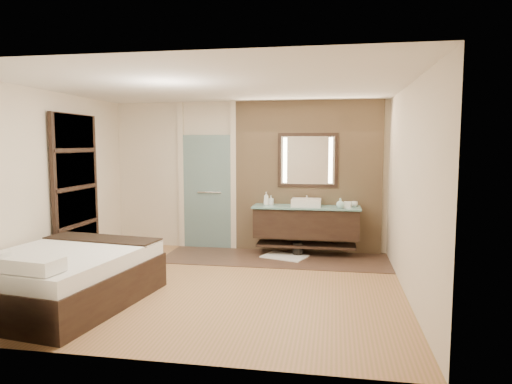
% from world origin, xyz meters
% --- Properties ---
extents(floor, '(5.00, 5.00, 0.00)m').
position_xyz_m(floor, '(0.00, 0.00, 0.00)').
color(floor, olive).
rests_on(floor, ground).
extents(tile_strip, '(3.80, 1.30, 0.01)m').
position_xyz_m(tile_strip, '(0.60, 1.60, 0.01)').
color(tile_strip, '#3E2D22').
rests_on(tile_strip, floor).
extents(stone_wall, '(2.60, 0.08, 2.70)m').
position_xyz_m(stone_wall, '(1.10, 2.21, 1.35)').
color(stone_wall, tan).
rests_on(stone_wall, floor).
extents(vanity, '(1.85, 0.55, 0.88)m').
position_xyz_m(vanity, '(1.10, 1.92, 0.58)').
color(vanity, black).
rests_on(vanity, stone_wall).
extents(mirror_unit, '(1.06, 0.04, 0.96)m').
position_xyz_m(mirror_unit, '(1.10, 2.16, 1.65)').
color(mirror_unit, black).
rests_on(mirror_unit, stone_wall).
extents(frosted_door, '(1.10, 0.12, 2.70)m').
position_xyz_m(frosted_door, '(-0.75, 2.20, 1.14)').
color(frosted_door, '#9CC6C6').
rests_on(frosted_door, floor).
extents(shoji_partition, '(0.06, 1.20, 2.40)m').
position_xyz_m(shoji_partition, '(-2.43, 0.60, 1.21)').
color(shoji_partition, black).
rests_on(shoji_partition, floor).
extents(bed, '(1.92, 2.27, 0.79)m').
position_xyz_m(bed, '(-1.65, -1.03, 0.33)').
color(bed, black).
rests_on(bed, floor).
extents(bath_mat, '(0.84, 0.71, 0.02)m').
position_xyz_m(bath_mat, '(0.75, 1.69, 0.02)').
color(bath_mat, white).
rests_on(bath_mat, floor).
extents(waste_bin, '(0.20, 0.20, 0.23)m').
position_xyz_m(waste_bin, '(0.97, 1.85, 0.12)').
color(waste_bin, black).
rests_on(waste_bin, floor).
extents(tissue_box, '(0.14, 0.14, 0.10)m').
position_xyz_m(tissue_box, '(1.80, 1.84, 0.92)').
color(tissue_box, white).
rests_on(tissue_box, vanity).
extents(soap_bottle_a, '(0.11, 0.11, 0.23)m').
position_xyz_m(soap_bottle_a, '(0.39, 1.93, 0.98)').
color(soap_bottle_a, white).
rests_on(soap_bottle_a, vanity).
extents(soap_bottle_b, '(0.09, 0.09, 0.17)m').
position_xyz_m(soap_bottle_b, '(0.47, 1.98, 0.95)').
color(soap_bottle_b, '#B2B2B2').
rests_on(soap_bottle_b, vanity).
extents(soap_bottle_c, '(0.17, 0.17, 0.17)m').
position_xyz_m(soap_bottle_c, '(1.67, 1.79, 0.95)').
color(soap_bottle_c, '#A5D0CC').
rests_on(soap_bottle_c, vanity).
extents(cup, '(0.14, 0.14, 0.09)m').
position_xyz_m(cup, '(1.92, 2.03, 0.91)').
color(cup, white).
rests_on(cup, vanity).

